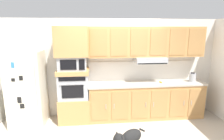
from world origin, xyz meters
name	(u,v)px	position (x,y,z in m)	size (l,w,h in m)	color
ground_plane	(117,134)	(0.00, 0.00, 0.00)	(9.60, 9.60, 0.00)	#B2A899
back_kitchen_wall	(111,68)	(0.00, 1.11, 1.25)	(6.20, 0.12, 2.50)	silver
refrigerator	(27,89)	(-2.02, 0.68, 0.88)	(0.76, 0.73, 1.76)	silver
oven_base_cabinet	(75,109)	(-0.96, 0.75, 0.30)	(0.74, 0.62, 0.60)	tan
built_in_oven	(74,85)	(-0.96, 0.75, 0.90)	(0.70, 0.62, 0.60)	#A8AAAF
appliance_mid_shelf	(73,71)	(-0.96, 0.75, 1.25)	(0.74, 0.62, 0.10)	tan
microwave	(73,63)	(-0.96, 0.75, 1.46)	(0.64, 0.54, 0.32)	#A8AAAF
appliance_upper_cabinet	(72,41)	(-0.96, 0.75, 1.96)	(0.74, 0.62, 0.68)	tan
lower_cabinet_run	(146,100)	(0.86, 0.75, 0.44)	(2.89, 0.63, 0.88)	tan
countertop_slab	(147,83)	(0.86, 0.75, 0.90)	(2.93, 0.64, 0.04)	#BCB2A3
backsplash_panel	(144,70)	(0.86, 1.04, 1.17)	(2.93, 0.02, 0.50)	silver
upper_cabinet_with_hood	(147,43)	(0.86, 0.87, 1.90)	(2.89, 0.48, 0.88)	tan
screwdriver	(161,82)	(1.21, 0.70, 0.93)	(0.14, 0.13, 0.03)	yellow
electric_kettle	(192,77)	(2.04, 0.70, 1.03)	(0.17, 0.17, 0.24)	#A8AAAF
dog	(129,138)	(0.11, -0.77, 0.37)	(0.70, 0.50, 0.56)	black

